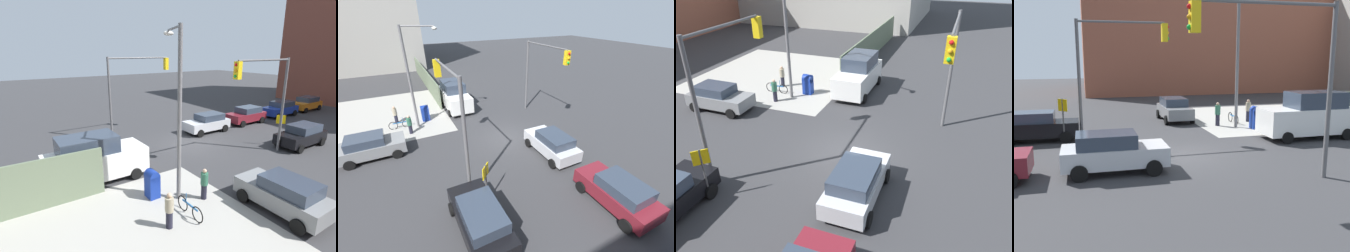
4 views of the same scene
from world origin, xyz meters
The scene contains 16 objects.
ground_plane centered at (0.00, 0.00, 0.00)m, with size 120.00×120.00×0.00m, color #333335.
sidewalk_corner centered at (9.00, 9.00, 0.01)m, with size 12.00×12.00×0.01m, color #9E9B93.
building_warehouse_north centered at (11.92, 34.00, 6.47)m, with size 32.00×18.00×12.93m.
smokestack centered at (29.40, 30.00, 7.66)m, with size 1.80×1.80×15.32m, color brown.
traffic_signal_nw_corner centered at (-2.58, 4.50, 4.61)m, with size 5.08×0.36×6.50m.
traffic_signal_se_corner centered at (2.36, -4.50, 4.64)m, with size 5.60×0.36×6.50m.
street_lamp_corner centered at (5.06, 5.46, 4.70)m, with size 1.26×2.51×8.00m.
warning_sign_two_way centered at (-5.40, 3.92, 1.64)m, with size 0.48×0.48×2.40m.
mailbox_blue centered at (6.20, 5.00, 0.76)m, with size 0.56×0.64×1.43m.
hatchback_gray centered at (1.91, 9.17, 0.84)m, with size 2.02×4.05×1.62m.
hatchback_black centered at (-6.84, 4.82, 0.84)m, with size 4.22×2.02×1.62m.
hatchback_silver centered at (-3.29, -1.77, 0.84)m, with size 4.15×2.02×1.62m.
van_white_delivery centered at (7.95, 1.80, 1.28)m, with size 5.40×2.32×2.62m.
pedestrian_crossing centered at (4.20, 6.50, 0.81)m, with size 0.36×0.36×1.57m.
pedestrian_waiting centered at (6.80, 7.40, 0.81)m, with size 0.36×0.36×1.58m.
bicycle_leaning_on_fence centered at (5.60, 7.20, 0.35)m, with size 0.05×1.75×0.97m.
Camera 4 is at (-4.34, -16.44, 4.67)m, focal length 40.00 mm.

